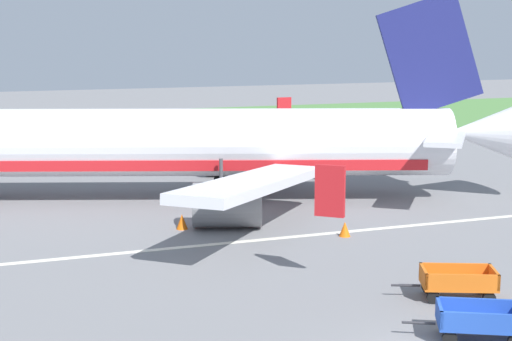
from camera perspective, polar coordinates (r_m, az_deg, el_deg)
grass_strip at (r=78.35m, az=-11.05°, el=3.22°), size 220.00×28.00×0.06m
apron_stripe at (r=34.90m, az=0.75°, el=-5.04°), size 120.00×0.36×0.01m
airplane at (r=42.98m, az=-4.47°, el=1.94°), size 36.66×29.82×11.34m
baggage_cart_second_in_row at (r=24.67m, az=16.00°, el=-10.49°), size 3.49×2.39×1.07m
baggage_cart_third_in_row at (r=28.10m, az=14.52°, el=-7.87°), size 3.56×2.26×1.07m
traffic_cone_near_plane at (r=35.56m, az=6.50°, el=-4.27°), size 0.52×0.52×0.68m
traffic_cone_mid_apron at (r=36.79m, az=-5.42°, el=-3.74°), size 0.54×0.54×0.71m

